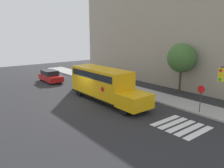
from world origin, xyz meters
TOP-DOWN VIEW (x-y plane):
  - ground_plane at (0.00, 0.00)m, footprint 60.00×60.00m
  - sidewalk_strip at (0.00, 6.50)m, footprint 44.00×3.00m
  - building_backdrop at (0.00, 13.00)m, footprint 32.00×4.00m
  - crosswalk_stripes at (9.98, 2.00)m, footprint 3.30×3.20m
  - school_bus at (1.39, 1.32)m, footprint 9.77×2.57m
  - parked_car at (-10.55, 0.80)m, footprint 4.46×1.86m
  - stop_sign at (9.44, 5.34)m, footprint 0.63×0.10m
  - tree_near_sidewalk at (4.43, 9.76)m, footprint 3.17×3.17m

SIDE VIEW (x-z plane):
  - ground_plane at x=0.00m, z-range 0.00..0.00m
  - crosswalk_stripes at x=9.98m, z-range 0.00..0.01m
  - sidewalk_strip at x=0.00m, z-range 0.00..0.15m
  - parked_car at x=-10.55m, z-range -0.02..1.58m
  - stop_sign at x=9.44m, z-range 0.37..2.84m
  - school_bus at x=1.39m, z-range 0.20..3.43m
  - tree_near_sidewalk at x=4.43m, z-range 1.20..6.80m
  - building_backdrop at x=0.00m, z-range 0.00..13.10m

